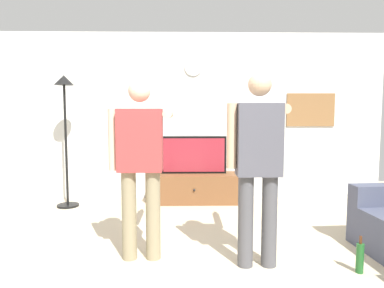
{
  "coord_description": "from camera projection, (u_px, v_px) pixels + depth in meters",
  "views": [
    {
      "loc": [
        -0.06,
        -2.75,
        1.41
      ],
      "look_at": [
        0.03,
        1.2,
        1.05
      ],
      "focal_mm": 32.24,
      "sensor_mm": 36.0,
      "label": 1
    }
  ],
  "objects": [
    {
      "name": "tv_stand",
      "position": [
        194.0,
        188.0,
        5.44
      ],
      "size": [
        1.36,
        0.51,
        0.45
      ],
      "color": "brown",
      "rests_on": "ground_plane"
    },
    {
      "name": "beverage_bottle",
      "position": [
        360.0,
        258.0,
        3.03
      ],
      "size": [
        0.07,
        0.07,
        0.33
      ],
      "color": "#1E5923",
      "rests_on": "ground_plane"
    },
    {
      "name": "ground_plane",
      "position": [
        192.0,
        282.0,
        2.87
      ],
      "size": [
        8.4,
        8.4,
        0.0
      ],
      "primitive_type": "plane",
      "color": "beige"
    },
    {
      "name": "floor_lamp",
      "position": [
        65.0,
        114.0,
        5.08
      ],
      "size": [
        0.32,
        0.32,
        1.96
      ],
      "color": "black",
      "rests_on": "ground_plane"
    },
    {
      "name": "back_wall",
      "position": [
        188.0,
        116.0,
        5.68
      ],
      "size": [
        6.4,
        0.1,
        2.7
      ],
      "primitive_type": "cube",
      "color": "silver",
      "rests_on": "ground_plane"
    },
    {
      "name": "person_standing_nearer_lamp",
      "position": [
        141.0,
        159.0,
        3.27
      ],
      "size": [
        0.6,
        0.78,
        1.72
      ],
      "color": "gray",
      "rests_on": "ground_plane"
    },
    {
      "name": "television",
      "position": [
        194.0,
        155.0,
        5.44
      ],
      "size": [
        1.02,
        0.07,
        0.59
      ],
      "color": "black",
      "rests_on": "tv_stand"
    },
    {
      "name": "framed_picture",
      "position": [
        310.0,
        110.0,
        5.66
      ],
      "size": [
        0.79,
        0.04,
        0.54
      ],
      "primitive_type": "cube",
      "color": "olive"
    },
    {
      "name": "wall_clock",
      "position": [
        193.0,
        67.0,
        5.55
      ],
      "size": [
        0.29,
        0.03,
        0.29
      ],
      "primitive_type": "cylinder",
      "rotation": [
        1.57,
        0.0,
        0.0
      ],
      "color": "white"
    },
    {
      "name": "person_standing_nearer_couch",
      "position": [
        258.0,
        159.0,
        3.11
      ],
      "size": [
        0.58,
        0.78,
        1.76
      ],
      "color": "#4C4C51",
      "rests_on": "ground_plane"
    }
  ]
}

